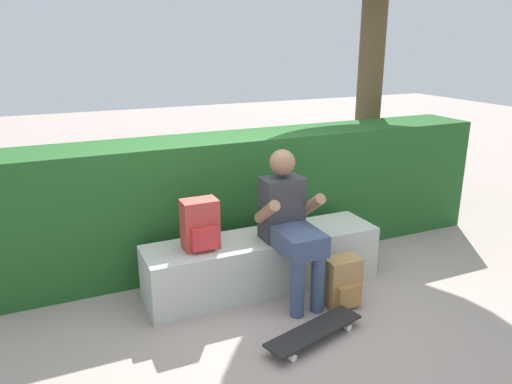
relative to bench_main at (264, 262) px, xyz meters
name	(u,v)px	position (x,y,z in m)	size (l,w,h in m)	color
ground_plane	(284,307)	(0.00, -0.39, -0.23)	(24.00, 24.00, 0.00)	gray
bench_main	(264,262)	(0.00, 0.00, 0.00)	(2.03, 0.50, 0.47)	#B2B7AC
person_skater	(290,221)	(0.13, -0.22, 0.43)	(0.49, 0.62, 1.22)	#333338
skateboard_near_person	(314,331)	(-0.01, -0.87, -0.16)	(0.82, 0.41, 0.09)	black
backpack_on_bench	(200,225)	(-0.55, -0.01, 0.43)	(0.28, 0.23, 0.40)	#B23833
backpack_on_ground	(342,282)	(0.45, -0.53, -0.04)	(0.28, 0.23, 0.40)	#A37A47
hedge_row	(250,195)	(0.18, 0.71, 0.36)	(4.94, 0.61, 1.19)	#1F5120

